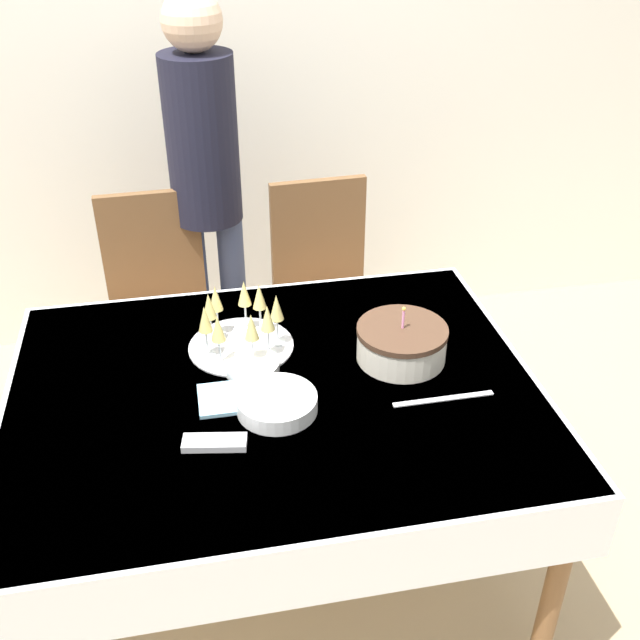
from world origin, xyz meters
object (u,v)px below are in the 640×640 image
Objects in this scene: dining_chair_far_right at (324,287)px; person_standing at (205,170)px; birthday_cake at (402,343)px; plate_stack_main at (277,403)px; champagne_tray at (240,322)px; dining_chair_far_left at (159,303)px; plate_stack_dessert at (252,366)px.

person_standing reaches higher than dining_chair_far_right.
dining_chair_far_right is at bearing 94.60° from birthday_cake.
birthday_cake is 1.23× the size of plate_stack_main.
dining_chair_far_right is at bearing 59.37° from champagne_tray.
dining_chair_far_right reaches higher than birthday_cake.
plate_stack_main is at bearing -156.48° from birthday_cake.
birthday_cake is 0.45m from plate_stack_main.
dining_chair_far_left is 0.58× the size of person_standing.
dining_chair_far_left is at bearing -144.09° from person_standing.
person_standing is at bearing 93.27° from plate_stack_dessert.
birthday_cake is at bearing -85.40° from dining_chair_far_right.
dining_chair_far_left reaches higher than champagne_tray.
person_standing is at bearing 94.96° from plate_stack_main.
birthday_cake is at bearing -48.59° from dining_chair_far_left.
birthday_cake reaches higher than champagne_tray.
plate_stack_dessert is at bearing 176.52° from birthday_cake.
dining_chair_far_left is 1.11m from plate_stack_main.
person_standing is at bearing 92.51° from champagne_tray.
plate_stack_dessert is (0.02, -0.13, -0.08)m from champagne_tray.
person_standing is at bearing 35.91° from dining_chair_far_left.
dining_chair_far_right is at bearing 71.54° from plate_stack_main.
birthday_cake is 0.46m from plate_stack_dessert.
person_standing is (-0.52, 1.02, 0.22)m from birthday_cake.
plate_stack_main is (0.07, -0.34, -0.07)m from champagne_tray.
champagne_tray reaches higher than plate_stack_main.
birthday_cake is at bearing 23.52° from plate_stack_main.
champagne_tray is at bearing -120.63° from dining_chair_far_right.
plate_stack_main is 0.13× the size of person_standing.
champagne_tray is at bearing 161.76° from birthday_cake.
dining_chair_far_right is at bearing -20.71° from person_standing.
plate_stack_main is at bearing -71.84° from dining_chair_far_left.
plate_stack_main is at bearing -85.04° from person_standing.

